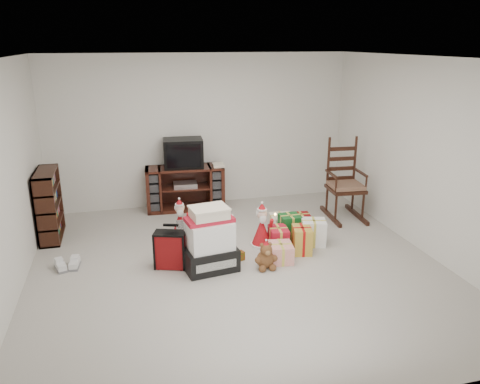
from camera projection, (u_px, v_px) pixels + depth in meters
The scene contains 13 objects.
room at pixel (237, 169), 5.44m from camera, with size 5.01×5.01×2.51m.
tv_stand at pixel (185, 188), 7.71m from camera, with size 1.29×0.53×0.72m.
bookshelf at pixel (49, 206), 6.54m from camera, with size 0.27×0.80×0.98m.
rocking_chair at pixel (344, 189), 7.36m from camera, with size 0.59×0.90×1.30m.
gift_pile at pixel (210, 243), 5.66m from camera, with size 0.68×0.54×0.79m.
red_suitcase at pixel (170, 250), 5.72m from camera, with size 0.40×0.29×0.55m.
stocking at pixel (226, 240), 5.83m from camera, with size 0.29×0.12×0.62m, color #11760D, non-canonical shape.
teddy_bear at pixel (266, 257), 5.74m from camera, with size 0.22×0.20×0.33m.
santa_figurine at pixel (262, 230), 6.33m from camera, with size 0.30×0.29×0.62m.
mrs_claus_figurine at pixel (180, 222), 6.63m from camera, with size 0.28×0.27×0.58m.
sneaker_pair at pixel (68, 265), 5.75m from camera, with size 0.32×0.27×0.09m.
gift_cluster at pixel (292, 234), 6.44m from camera, with size 0.85×1.24×0.29m.
crt_television at pixel (183, 153), 7.54m from camera, with size 0.66×0.51×0.46m.
Camera 1 is at (-1.28, -5.10, 2.68)m, focal length 35.00 mm.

